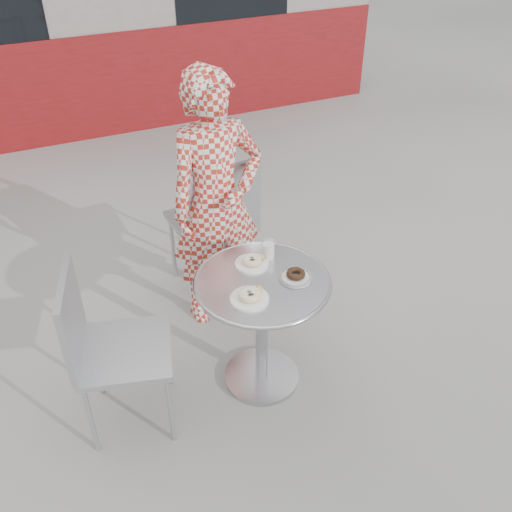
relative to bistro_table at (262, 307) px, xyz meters
name	(u,v)px	position (x,y,z in m)	size (l,w,h in m)	color
ground	(252,374)	(-0.04, 0.04, -0.52)	(60.00, 60.00, 0.00)	#A2A09A
bistro_table	(262,307)	(0.00, 0.00, 0.00)	(0.69, 0.69, 0.69)	silver
chair_far	(213,248)	(0.06, 0.89, -0.22)	(0.49, 0.50, 0.98)	#ADB0B5
chair_left	(127,378)	(-0.71, 0.04, -0.24)	(0.54, 0.53, 0.91)	#ADB0B5
seated_person	(217,203)	(0.02, 0.65, 0.25)	(0.57, 0.37, 1.55)	#AA271A
plate_far	(252,262)	(0.01, 0.14, 0.19)	(0.17, 0.17, 0.05)	white
plate_near	(250,296)	(-0.11, -0.11, 0.19)	(0.18, 0.18, 0.05)	white
plate_checker	(296,276)	(0.16, -0.05, 0.18)	(0.16, 0.16, 0.04)	white
milk_cup	(268,250)	(0.11, 0.16, 0.22)	(0.07, 0.07, 0.10)	white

